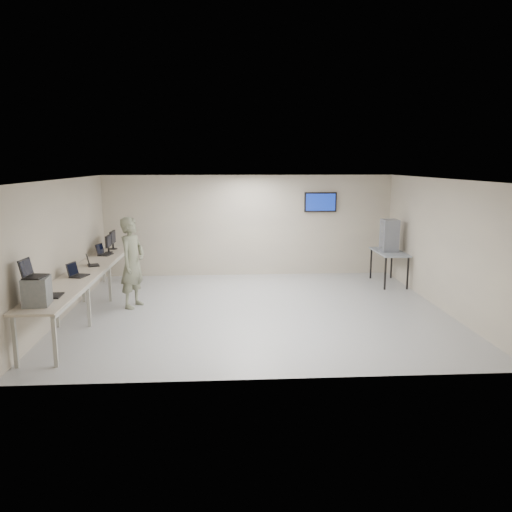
{
  "coord_description": "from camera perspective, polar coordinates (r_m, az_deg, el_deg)",
  "views": [
    {
      "loc": [
        -0.65,
        -10.34,
        3.13
      ],
      "look_at": [
        0.0,
        0.2,
        1.15
      ],
      "focal_mm": 35.0,
      "sensor_mm": 36.0,
      "label": 1
    }
  ],
  "objects": [
    {
      "name": "monitor_far",
      "position": [
        13.56,
        -16.06,
        1.97
      ],
      "size": [
        0.22,
        0.48,
        0.48
      ],
      "color": "black",
      "rests_on": "workbench"
    },
    {
      "name": "storage_bins",
      "position": [
        13.34,
        15.0,
        2.28
      ],
      "size": [
        0.39,
        0.44,
        0.83
      ],
      "color": "gray",
      "rests_on": "side_table"
    },
    {
      "name": "soldier",
      "position": [
        11.17,
        -13.94,
        -0.73
      ],
      "size": [
        0.71,
        0.85,
        1.98
      ],
      "primitive_type": "imported",
      "rotation": [
        0.0,
        0.0,
        1.18
      ],
      "color": "slate",
      "rests_on": "ground"
    },
    {
      "name": "room",
      "position": [
        10.56,
        0.23,
        1.25
      ],
      "size": [
        8.01,
        7.01,
        2.81
      ],
      "color": "#BABABA",
      "rests_on": "ground"
    },
    {
      "name": "workbench",
      "position": [
        10.99,
        -18.96,
        -2.06
      ],
      "size": [
        0.76,
        6.0,
        0.9
      ],
      "color": "#C8AF93",
      "rests_on": "ground"
    },
    {
      "name": "laptop_2",
      "position": [
        11.54,
        -18.34,
        -0.74
      ],
      "size": [
        0.36,
        0.38,
        0.25
      ],
      "rotation": [
        0.0,
        0.0,
        0.35
      ],
      "color": "black",
      "rests_on": "workbench"
    },
    {
      "name": "monitor_near",
      "position": [
        13.08,
        -16.52,
        1.53
      ],
      "size": [
        0.2,
        0.44,
        0.44
      ],
      "color": "black",
      "rests_on": "workbench"
    },
    {
      "name": "laptop_3",
      "position": [
        12.77,
        -17.08,
        0.42
      ],
      "size": [
        0.37,
        0.41,
        0.28
      ],
      "rotation": [
        0.0,
        0.0,
        -0.23
      ],
      "color": "black",
      "rests_on": "workbench"
    },
    {
      "name": "side_table",
      "position": [
        13.43,
        14.98,
        0.22
      ],
      "size": [
        0.67,
        1.44,
        0.86
      ],
      "color": "gray",
      "rests_on": "ground"
    },
    {
      "name": "laptop_1",
      "position": [
        10.53,
        -19.84,
        -1.83
      ],
      "size": [
        0.39,
        0.42,
        0.28
      ],
      "rotation": [
        0.0,
        0.0,
        -0.26
      ],
      "color": "black",
      "rests_on": "workbench"
    },
    {
      "name": "equipment_box",
      "position": [
        8.65,
        -23.77,
        -3.71
      ],
      "size": [
        0.42,
        0.47,
        0.45
      ],
      "primitive_type": "cube",
      "rotation": [
        0.0,
        0.0,
        0.11
      ],
      "color": "gray",
      "rests_on": "workbench"
    },
    {
      "name": "laptop_on_box",
      "position": [
        8.6,
        -24.29,
        -1.75
      ],
      "size": [
        0.35,
        0.41,
        0.3
      ],
      "rotation": [
        0.0,
        0.0,
        -0.1
      ],
      "color": "black",
      "rests_on": "equipment_box"
    },
    {
      "name": "laptop_0",
      "position": [
        9.14,
        -22.56,
        -3.82
      ],
      "size": [
        0.33,
        0.4,
        0.3
      ],
      "rotation": [
        0.0,
        0.0,
        0.05
      ],
      "color": "black",
      "rests_on": "workbench"
    }
  ]
}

